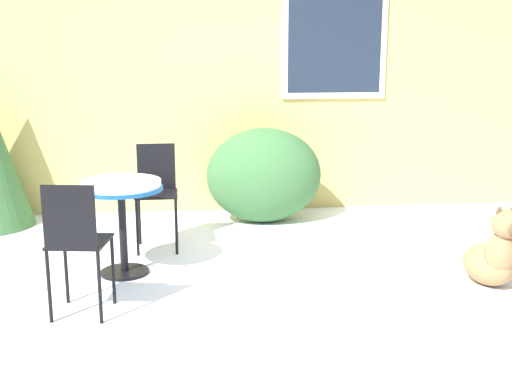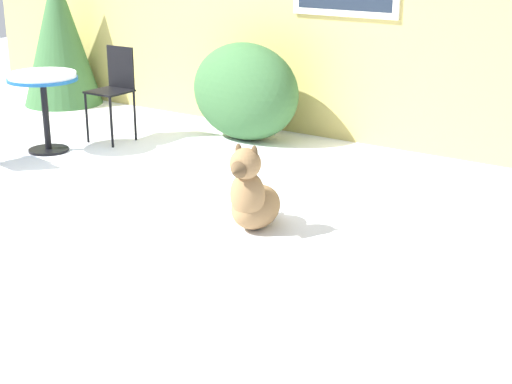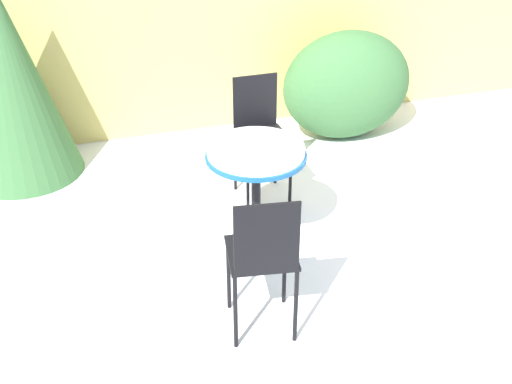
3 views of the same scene
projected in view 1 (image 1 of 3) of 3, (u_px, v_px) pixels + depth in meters
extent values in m
plane|color=white|center=(264.00, 279.00, 4.90)|extent=(16.00, 16.00, 0.00)
cube|color=tan|center=(240.00, 89.00, 6.75)|extent=(8.00, 0.06, 2.61)
cube|color=white|center=(335.00, 38.00, 6.69)|extent=(1.11, 0.04, 1.24)
cube|color=#1E2838|center=(335.00, 38.00, 6.68)|extent=(0.99, 0.01, 1.12)
ellipsoid|color=#386638|center=(264.00, 175.00, 6.43)|extent=(1.15, 0.71, 0.95)
cylinder|color=black|center=(125.00, 272.00, 5.03)|extent=(0.37, 0.37, 0.03)
cylinder|color=black|center=(123.00, 231.00, 4.95)|extent=(0.06, 0.06, 0.64)
cylinder|color=#195699|center=(121.00, 188.00, 4.88)|extent=(0.64, 0.64, 0.03)
cylinder|color=white|center=(121.00, 184.00, 4.87)|extent=(0.61, 0.61, 0.05)
cube|color=black|center=(156.00, 194.00, 5.53)|extent=(0.37, 0.37, 0.02)
cube|color=black|center=(156.00, 166.00, 5.65)|extent=(0.33, 0.02, 0.41)
cylinder|color=black|center=(137.00, 228.00, 5.41)|extent=(0.02, 0.02, 0.49)
cylinder|color=black|center=(176.00, 227.00, 5.45)|extent=(0.02, 0.02, 0.49)
cylinder|color=black|center=(139.00, 218.00, 5.72)|extent=(0.02, 0.02, 0.49)
cylinder|color=black|center=(176.00, 217.00, 5.76)|extent=(0.02, 0.02, 0.49)
cube|color=black|center=(80.00, 241.00, 4.18)|extent=(0.41, 0.41, 0.02)
cube|color=black|center=(69.00, 217.00, 3.96)|extent=(0.33, 0.06, 0.41)
cylinder|color=black|center=(113.00, 270.00, 4.39)|extent=(0.02, 0.02, 0.49)
cylinder|color=black|center=(66.00, 269.00, 4.40)|extent=(0.02, 0.02, 0.49)
cylinder|color=black|center=(100.00, 287.00, 4.07)|extent=(0.02, 0.02, 0.49)
cylinder|color=black|center=(49.00, 287.00, 4.08)|extent=(0.02, 0.02, 0.49)
ellipsoid|color=#937047|center=(488.00, 264.00, 4.78)|extent=(0.39, 0.50, 0.30)
ellipsoid|color=#937047|center=(501.00, 253.00, 4.63)|extent=(0.28, 0.25, 0.33)
sphere|color=#937047|center=(506.00, 224.00, 4.55)|extent=(0.21, 0.21, 0.21)
ellipsoid|color=brown|center=(499.00, 213.00, 4.53)|extent=(0.05, 0.04, 0.10)
ellipsoid|color=#937047|center=(471.00, 266.00, 5.00)|extent=(0.10, 0.22, 0.06)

